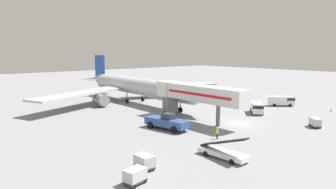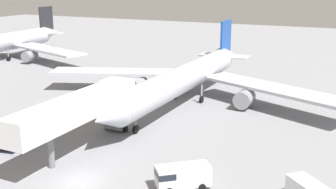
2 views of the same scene
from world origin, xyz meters
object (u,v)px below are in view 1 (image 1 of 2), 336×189
Objects in this scene: baggage_cart_near_center at (135,176)px; service_van_far_right at (257,107)px; baggage_cart_outer_left at (315,122)px; safety_cone_alpha at (331,110)px; ground_crew_worker_foreground at (217,133)px; service_van_rear_right at (282,101)px; pushback_tug at (167,122)px; jet_bridge at (194,94)px; baggage_cart_rear_left at (144,161)px; belt_loader_truck at (223,152)px; airplane_at_gate at (136,86)px.

service_van_far_right is at bearing 16.43° from baggage_cart_near_center.
baggage_cart_outer_left reaches higher than safety_cone_alpha.
service_van_far_right is at bearing 17.89° from ground_crew_worker_foreground.
service_van_far_right is at bearing -174.86° from service_van_rear_right.
safety_cone_alpha is at bearing -4.22° from ground_crew_worker_foreground.
jet_bridge is at bearing 11.27° from pushback_tug.
pushback_tug reaches higher than baggage_cart_rear_left.
belt_loader_truck is at bearing -125.67° from jet_bridge.
pushback_tug is at bearing 173.63° from service_van_far_right.
belt_loader_truck is 7.75m from ground_crew_worker_foreground.
belt_loader_truck is at bearing -4.74° from baggage_cart_near_center.
belt_loader_truck is (-3.56, -14.18, -0.45)m from pushback_tug.
jet_bridge is 20.32m from baggage_cart_outer_left.
service_van_far_right is (10.66, -26.57, -2.67)m from airplane_at_gate.
safety_cone_alpha is at bearing -24.85° from jet_bridge.
jet_bridge is at bearing 164.03° from service_van_far_right.
airplane_at_gate is 22.41× the size of baggage_cart_near_center.
airplane_at_gate is at bearing 131.15° from service_van_rear_right.
airplane_at_gate is at bearing 56.47° from baggage_cart_rear_left.
baggage_cart_near_center is (-26.03, -37.39, -3.08)m from airplane_at_gate.
service_van_rear_right reaches higher than ground_crew_worker_foreground.
airplane_at_gate is 2.64× the size of jet_bridge.
service_van_rear_right is at bearing 11.87° from baggage_cart_rear_left.
baggage_cart_near_center reaches higher than safety_cone_alpha.
pushback_tug is at bearing 75.90° from belt_loader_truck.
baggage_cart_rear_left is (-23.26, -35.10, -3.05)m from airplane_at_gate.
service_van_rear_right is at bearing -6.48° from jet_bridge.
service_van_rear_right is at bearing 5.14° from service_van_far_right.
airplane_at_gate is at bearing 124.52° from safety_cone_alpha.
pushback_tug is 21.59m from service_van_far_right.
airplane_at_gate is at bearing 69.47° from belt_loader_truck.
airplane_at_gate is 79.44× the size of safety_cone_alpha.
ground_crew_worker_foreground is (-17.20, 6.10, 0.02)m from baggage_cart_outer_left.
baggage_cart_near_center is at bearing -147.27° from jet_bridge.
service_van_rear_right is 49.77m from baggage_cart_near_center.
pushback_tug reaches higher than ground_crew_worker_foreground.
baggage_cart_rear_left is at bearing 173.01° from baggage_cart_outer_left.
ground_crew_worker_foreground is at bearing 175.78° from safety_cone_alpha.
safety_cone_alpha is at bearing 12.88° from baggage_cart_outer_left.
pushback_tug is 16.58m from baggage_cart_rear_left.
pushback_tug is at bearing 102.48° from ground_crew_worker_foreground.
baggage_cart_rear_left is (-12.46, -10.92, -0.35)m from pushback_tug.
pushback_tug is 3.19× the size of baggage_cart_outer_left.
baggage_cart_outer_left is at bearing -167.12° from safety_cone_alpha.
jet_bridge is 24.05m from baggage_cart_rear_left.
service_van_rear_right is at bearing 13.79° from baggage_cart_near_center.
airplane_at_gate is 26.62m from pushback_tug.
baggage_cart_near_center is 1.40× the size of ground_crew_worker_foreground.
safety_cone_alpha is at bearing 2.35° from baggage_cart_near_center.
belt_loader_truck reaches higher than ground_crew_worker_foreground.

